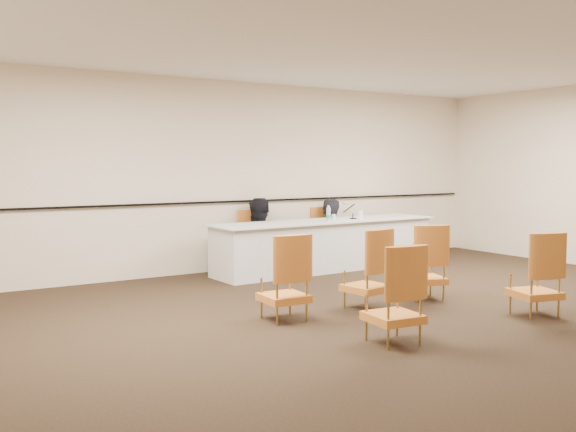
{
  "coord_description": "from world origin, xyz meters",
  "views": [
    {
      "loc": [
        -4.88,
        -5.08,
        1.69
      ],
      "look_at": [
        0.05,
        2.6,
        0.95
      ],
      "focal_mm": 40.0,
      "sensor_mm": 36.0,
      "label": 1
    }
  ],
  "objects_px": {
    "water_bottle": "(328,213)",
    "aud_chair_back_right": "(535,273)",
    "panel_table": "(326,245)",
    "aud_chair_front_left": "(284,277)",
    "drinking_glass": "(334,217)",
    "aud_chair_back_left": "(393,294)",
    "microphone": "(353,210)",
    "panelist_second": "(257,250)",
    "aud_chair_front_right": "(424,262)",
    "panelist_main_chair": "(328,235)",
    "panelist_second_chair": "(257,240)",
    "aud_chair_front_mid": "(367,269)",
    "panelist_main": "(328,247)",
    "coffee_cup": "(360,215)"
  },
  "relations": [
    {
      "from": "microphone",
      "to": "panelist_second_chair",
      "type": "bearing_deg",
      "value": 133.24
    },
    {
      "from": "panel_table",
      "to": "aud_chair_back_left",
      "type": "relative_size",
      "value": 4.17
    },
    {
      "from": "aud_chair_front_mid",
      "to": "aud_chair_back_right",
      "type": "height_order",
      "value": "same"
    },
    {
      "from": "aud_chair_back_right",
      "to": "panelist_second",
      "type": "bearing_deg",
      "value": 119.7
    },
    {
      "from": "panelist_second_chair",
      "to": "microphone",
      "type": "bearing_deg",
      "value": -24.23
    },
    {
      "from": "aud_chair_front_mid",
      "to": "microphone",
      "type": "bearing_deg",
      "value": 47.34
    },
    {
      "from": "water_bottle",
      "to": "aud_chair_back_right",
      "type": "bearing_deg",
      "value": -88.07
    },
    {
      "from": "microphone",
      "to": "drinking_glass",
      "type": "xyz_separation_m",
      "value": [
        -0.38,
        0.01,
        -0.1
      ]
    },
    {
      "from": "aud_chair_front_left",
      "to": "aud_chair_front_mid",
      "type": "relative_size",
      "value": 1.0
    },
    {
      "from": "aud_chair_front_right",
      "to": "aud_chair_back_left",
      "type": "relative_size",
      "value": 1.0
    },
    {
      "from": "panelist_main_chair",
      "to": "water_bottle",
      "type": "height_order",
      "value": "water_bottle"
    },
    {
      "from": "panel_table",
      "to": "microphone",
      "type": "height_order",
      "value": "microphone"
    },
    {
      "from": "water_bottle",
      "to": "aud_chair_back_left",
      "type": "relative_size",
      "value": 0.26
    },
    {
      "from": "panelist_main_chair",
      "to": "aud_chair_front_right",
      "type": "height_order",
      "value": "same"
    },
    {
      "from": "microphone",
      "to": "aud_chair_front_left",
      "type": "xyz_separation_m",
      "value": [
        -2.87,
        -2.42,
        -0.46
      ]
    },
    {
      "from": "panel_table",
      "to": "water_bottle",
      "type": "height_order",
      "value": "water_bottle"
    },
    {
      "from": "aud_chair_back_left",
      "to": "panelist_second",
      "type": "bearing_deg",
      "value": 83.34
    },
    {
      "from": "panelist_second",
      "to": "coffee_cup",
      "type": "bearing_deg",
      "value": 145.71
    },
    {
      "from": "panel_table",
      "to": "panelist_main_chair",
      "type": "relative_size",
      "value": 4.17
    },
    {
      "from": "panelist_second_chair",
      "to": "aud_chair_front_mid",
      "type": "distance_m",
      "value": 3.12
    },
    {
      "from": "microphone",
      "to": "water_bottle",
      "type": "relative_size",
      "value": 1.18
    },
    {
      "from": "coffee_cup",
      "to": "aud_chair_back_left",
      "type": "height_order",
      "value": "aud_chair_back_left"
    },
    {
      "from": "panelist_second_chair",
      "to": "aud_chair_front_mid",
      "type": "bearing_deg",
      "value": -97.1
    },
    {
      "from": "panel_table",
      "to": "aud_chair_front_left",
      "type": "relative_size",
      "value": 4.17
    },
    {
      "from": "panel_table",
      "to": "panelist_main",
      "type": "xyz_separation_m",
      "value": [
        0.48,
        0.59,
        -0.13
      ]
    },
    {
      "from": "panelist_second_chair",
      "to": "aud_chair_front_right",
      "type": "xyz_separation_m",
      "value": [
        0.65,
        -3.07,
        0.0
      ]
    },
    {
      "from": "panelist_second",
      "to": "aud_chair_front_right",
      "type": "height_order",
      "value": "panelist_second"
    },
    {
      "from": "coffee_cup",
      "to": "aud_chair_back_left",
      "type": "distance_m",
      "value": 4.46
    },
    {
      "from": "aud_chair_back_left",
      "to": "aud_chair_back_right",
      "type": "distance_m",
      "value": 2.09
    },
    {
      "from": "panel_table",
      "to": "aud_chair_back_left",
      "type": "height_order",
      "value": "aud_chair_back_left"
    },
    {
      "from": "panelist_main_chair",
      "to": "panelist_second_chair",
      "type": "relative_size",
      "value": 1.0
    },
    {
      "from": "panelist_main_chair",
      "to": "panelist_main",
      "type": "bearing_deg",
      "value": -91.46
    },
    {
      "from": "microphone",
      "to": "aud_chair_front_right",
      "type": "bearing_deg",
      "value": -132.19
    },
    {
      "from": "water_bottle",
      "to": "panelist_second_chair",
      "type": "bearing_deg",
      "value": 145.37
    },
    {
      "from": "microphone",
      "to": "aud_chair_back_left",
      "type": "relative_size",
      "value": 0.31
    },
    {
      "from": "panelist_second",
      "to": "aud_chair_front_left",
      "type": "bearing_deg",
      "value": 55.96
    },
    {
      "from": "panelist_main_chair",
      "to": "panelist_second_chair",
      "type": "xyz_separation_m",
      "value": [
        -1.44,
        -0.04,
        0.0
      ]
    },
    {
      "from": "panelist_main_chair",
      "to": "drinking_glass",
      "type": "relative_size",
      "value": 9.5
    },
    {
      "from": "panelist_second_chair",
      "to": "aud_chair_front_right",
      "type": "height_order",
      "value": "same"
    },
    {
      "from": "water_bottle",
      "to": "panelist_main_chair",
      "type": "bearing_deg",
      "value": 53.74
    },
    {
      "from": "microphone",
      "to": "aud_chair_front_mid",
      "type": "relative_size",
      "value": 0.31
    },
    {
      "from": "aud_chair_back_left",
      "to": "aud_chair_back_right",
      "type": "bearing_deg",
      "value": 6.03
    },
    {
      "from": "panel_table",
      "to": "aud_chair_front_left",
      "type": "height_order",
      "value": "aud_chair_front_left"
    },
    {
      "from": "microphone",
      "to": "aud_chair_front_left",
      "type": "bearing_deg",
      "value": -163.83
    },
    {
      "from": "aud_chair_front_mid",
      "to": "aud_chair_back_left",
      "type": "height_order",
      "value": "same"
    },
    {
      "from": "panelist_second",
      "to": "aud_chair_front_right",
      "type": "distance_m",
      "value": 3.14
    },
    {
      "from": "aud_chair_back_left",
      "to": "aud_chair_front_left",
      "type": "bearing_deg",
      "value": 113.04
    },
    {
      "from": "aud_chair_front_left",
      "to": "aud_chair_back_left",
      "type": "xyz_separation_m",
      "value": [
        0.39,
        -1.32,
        0.0
      ]
    },
    {
      "from": "drinking_glass",
      "to": "aud_chair_back_left",
      "type": "distance_m",
      "value": 4.32
    },
    {
      "from": "panelist_main",
      "to": "panelist_main_chair",
      "type": "relative_size",
      "value": 1.76
    }
  ]
}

